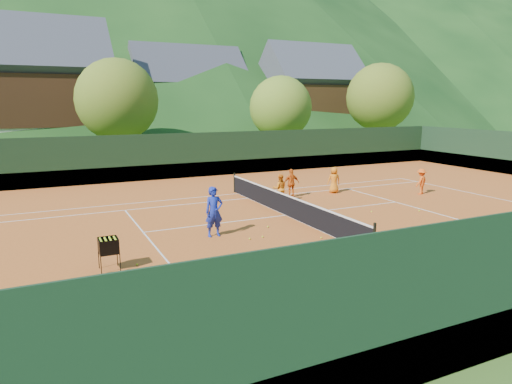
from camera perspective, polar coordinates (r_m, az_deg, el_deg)
name	(u,v)px	position (r m, az deg, el deg)	size (l,w,h in m)	color
ground	(286,216)	(20.63, 3.78, -2.97)	(400.00, 400.00, 0.00)	#2F531A
clay_court	(286,215)	(20.63, 3.78, -2.94)	(40.00, 24.00, 0.02)	#B4531D
coach	(214,212)	(17.26, -5.27, -2.47)	(0.70, 0.46, 1.91)	navy
student_a	(280,188)	(23.07, 3.01, 0.46)	(0.71, 0.55, 1.46)	orange
student_b	(291,183)	(24.39, 4.44, 1.11)	(0.90, 0.37, 1.53)	orange
student_c	(334,180)	(25.86, 9.72, 1.49)	(0.72, 0.47, 1.47)	orange
student_d	(421,181)	(26.78, 19.94, 1.26)	(0.92, 0.53, 1.42)	#FA5B16
tennis_ball_0	(382,268)	(14.61, 15.52, -9.18)	(0.07, 0.07, 0.07)	#BDDE25
tennis_ball_1	(419,211)	(22.58, 19.73, -2.23)	(0.07, 0.07, 0.07)	#BDDE25
tennis_ball_2	(326,247)	(16.26, 8.72, -6.80)	(0.07, 0.07, 0.07)	#BDDE25
tennis_ball_3	(175,291)	(12.72, -10.13, -12.07)	(0.07, 0.07, 0.07)	#BDDE25
tennis_ball_4	(137,265)	(14.88, -14.64, -8.76)	(0.07, 0.07, 0.07)	#BDDE25
tennis_ball_5	(229,300)	(12.02, -3.37, -13.34)	(0.07, 0.07, 0.07)	#BDDE25
tennis_ball_6	(485,248)	(17.84, 26.67, -6.27)	(0.07, 0.07, 0.07)	#BDDE25
tennis_ball_8	(437,224)	(20.38, 21.67, -3.78)	(0.07, 0.07, 0.07)	#BDDE25
tennis_ball_9	(321,238)	(17.31, 8.16, -5.66)	(0.07, 0.07, 0.07)	#BDDE25
tennis_ball_10	(432,240)	(18.10, 21.13, -5.57)	(0.07, 0.07, 0.07)	#BDDE25
tennis_ball_11	(255,306)	(11.67, -0.18, -14.11)	(0.07, 0.07, 0.07)	#BDDE25
tennis_ball_12	(250,239)	(17.00, -0.79, -5.86)	(0.07, 0.07, 0.07)	#BDDE25
tennis_ball_13	(477,268)	(15.65, 25.86, -8.56)	(0.07, 0.07, 0.07)	#BDDE25
tennis_ball_14	(122,305)	(12.19, -16.45, -13.44)	(0.07, 0.07, 0.07)	#BDDE25
tennis_ball_15	(372,212)	(21.78, 14.24, -2.39)	(0.07, 0.07, 0.07)	#BDDE25
tennis_ball_16	(268,227)	(18.60, 1.49, -4.36)	(0.07, 0.07, 0.07)	#BDDE25
tennis_ball_17	(281,310)	(11.48, 3.14, -14.56)	(0.07, 0.07, 0.07)	#BDDE25
tennis_ball_18	(198,337)	(10.42, -7.27, -17.48)	(0.07, 0.07, 0.07)	#BDDE25
tennis_ball_19	(106,276)	(14.21, -18.27, -9.93)	(0.07, 0.07, 0.07)	#BDDE25
tennis_ball_20	(390,260)	(15.45, 16.41, -8.11)	(0.07, 0.07, 0.07)	#BDDE25
tennis_ball_22	(450,240)	(18.25, 23.08, -5.58)	(0.07, 0.07, 0.07)	#BDDE25
tennis_ball_23	(509,248)	(18.26, 29.11, -6.11)	(0.07, 0.07, 0.07)	#BDDE25
tennis_ball_24	(263,237)	(17.24, 0.83, -5.62)	(0.07, 0.07, 0.07)	#BDDE25
tennis_ball_25	(351,223)	(19.64, 11.79, -3.76)	(0.07, 0.07, 0.07)	#BDDE25
tennis_ball_26	(327,224)	(19.28, 8.82, -3.93)	(0.07, 0.07, 0.07)	#BDDE25
court_lines	(286,215)	(20.62, 3.78, -2.91)	(23.83, 11.03, 0.00)	silver
tennis_net	(286,204)	(20.51, 3.80, -1.56)	(0.10, 12.07, 1.10)	black
perimeter_fence	(286,188)	(20.36, 3.83, 0.49)	(40.40, 24.24, 3.00)	black
ball_hopper	(108,246)	(14.52, -17.96, -6.49)	(0.57, 0.57, 1.00)	black
chalet_left	(32,95)	(47.44, -26.19, 10.81)	(13.80, 9.93, 12.92)	beige
chalet_mid	(188,102)	(53.81, -8.53, 11.02)	(12.65, 8.82, 11.45)	beige
chalet_right	(310,100)	(56.02, 6.82, 11.34)	(11.50, 8.82, 11.91)	beige
tree_b	(117,100)	(37.88, -16.96, 10.96)	(6.40, 6.40, 8.40)	#3D2818
tree_c	(281,108)	(41.47, 3.12, 10.50)	(5.60, 5.60, 7.35)	#402719
tree_d	(380,97)	(49.12, 15.20, 11.38)	(6.80, 6.80, 8.93)	#3D2518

